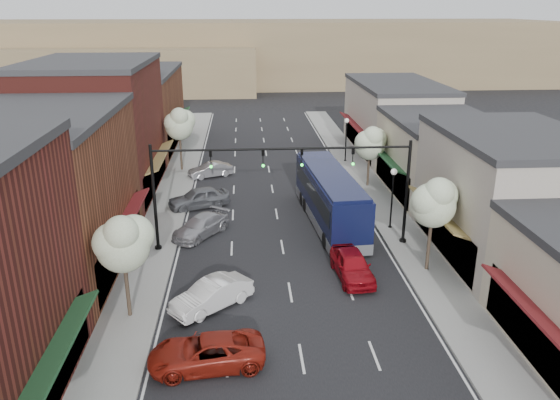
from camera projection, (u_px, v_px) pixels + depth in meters
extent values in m
plane|color=black|center=(294.00, 311.00, 28.13)|extent=(160.00, 160.00, 0.00)
cube|color=gray|center=(172.00, 196.00, 44.95)|extent=(2.80, 73.00, 0.15)
cube|color=gray|center=(372.00, 191.00, 46.03)|extent=(2.80, 73.00, 0.15)
cube|color=gray|center=(189.00, 196.00, 45.04)|extent=(0.25, 73.00, 0.17)
cube|color=gray|center=(356.00, 192.00, 45.94)|extent=(0.25, 73.00, 0.17)
cube|color=#1B4324|center=(50.00, 365.00, 18.98)|extent=(1.07, 9.80, 0.49)
cube|color=brown|center=(37.00, 197.00, 31.33)|extent=(9.00, 14.00, 9.00)
cube|color=#2D2D30|center=(24.00, 116.00, 29.75)|extent=(9.20, 14.10, 0.40)
cube|color=black|center=(116.00, 241.00, 32.58)|extent=(0.60, 11.90, 2.60)
cube|color=maroon|center=(128.00, 218.00, 32.13)|extent=(1.07, 9.80, 0.49)
cube|color=maroon|center=(96.00, 131.00, 44.23)|extent=(9.00, 14.00, 10.50)
cube|color=#2D2D30|center=(88.00, 63.00, 42.40)|extent=(9.20, 14.10, 0.40)
cube|color=black|center=(152.00, 173.00, 45.73)|extent=(0.60, 11.90, 2.60)
cube|color=olive|center=(160.00, 156.00, 45.28)|extent=(1.07, 9.80, 0.49)
cube|color=brown|center=(134.00, 111.00, 59.68)|extent=(9.00, 18.00, 8.00)
cube|color=#2D2D30|center=(130.00, 72.00, 58.27)|extent=(9.20, 18.10, 0.40)
cube|color=black|center=(174.00, 132.00, 60.76)|extent=(0.60, 15.30, 2.60)
cube|color=#1B4324|center=(180.00, 118.00, 60.31)|extent=(1.07, 12.60, 0.49)
cube|color=black|center=(549.00, 345.00, 22.61)|extent=(0.60, 10.20, 2.60)
cube|color=maroon|center=(536.00, 315.00, 22.05)|extent=(1.07, 8.40, 0.49)
cube|color=#AA9D91|center=(509.00, 198.00, 33.40)|extent=(8.00, 12.00, 7.50)
cube|color=#2D2D30|center=(519.00, 135.00, 32.07)|extent=(8.20, 12.10, 0.40)
cube|color=black|center=(447.00, 232.00, 33.88)|extent=(0.60, 10.20, 2.60)
cube|color=olive|center=(436.00, 210.00, 33.33)|extent=(1.07, 8.40, 0.49)
cube|color=#BEAE97|center=(440.00, 158.00, 44.92)|extent=(8.00, 12.00, 6.00)
cube|color=#2D2D30|center=(444.00, 120.00, 43.84)|extent=(8.20, 12.10, 0.40)
cube|color=black|center=(395.00, 176.00, 45.16)|extent=(0.60, 10.20, 2.60)
cube|color=#1B4324|center=(387.00, 158.00, 44.60)|extent=(1.07, 8.40, 0.49)
cube|color=#AA9D91|center=(395.00, 119.00, 57.91)|extent=(8.00, 16.00, 7.00)
cube|color=#2D2D30|center=(398.00, 84.00, 56.66)|extent=(8.20, 16.10, 0.40)
cube|color=black|center=(360.00, 137.00, 58.31)|extent=(0.60, 13.60, 2.60)
cube|color=maroon|center=(353.00, 123.00, 57.75)|extent=(1.07, 11.20, 0.49)
cube|color=#7A6647|center=(253.00, 52.00, 110.66)|extent=(120.00, 30.00, 12.00)
cube|color=#7A6647|center=(116.00, 69.00, 98.45)|extent=(50.00, 20.00, 8.00)
cylinder|color=black|center=(403.00, 241.00, 36.11)|extent=(0.44, 0.44, 0.30)
cylinder|color=black|center=(407.00, 194.00, 34.99)|extent=(0.20, 0.20, 7.00)
cylinder|color=black|center=(347.00, 148.00, 33.68)|extent=(8.00, 0.14, 0.14)
imported|color=black|center=(353.00, 157.00, 33.91)|extent=(0.18, 0.46, 1.10)
sphere|color=#19E533|center=(353.00, 164.00, 33.94)|extent=(0.18, 0.18, 0.18)
imported|color=black|center=(302.00, 158.00, 33.71)|extent=(0.18, 0.46, 1.10)
sphere|color=#19E533|center=(302.00, 165.00, 33.74)|extent=(0.18, 0.18, 0.18)
cylinder|color=black|center=(158.00, 248.00, 35.08)|extent=(0.44, 0.44, 0.30)
cylinder|color=black|center=(154.00, 199.00, 33.96)|extent=(0.20, 0.20, 7.00)
cylinder|color=black|center=(217.00, 150.00, 33.17)|extent=(8.00, 0.14, 0.14)
imported|color=black|center=(211.00, 160.00, 33.35)|extent=(0.18, 0.46, 1.10)
sphere|color=#19E533|center=(211.00, 167.00, 33.37)|extent=(0.18, 0.18, 0.18)
imported|color=black|center=(263.00, 159.00, 33.55)|extent=(0.18, 0.46, 1.10)
sphere|color=#19E533|center=(263.00, 166.00, 33.58)|extent=(0.18, 0.18, 0.18)
cylinder|color=#47382B|center=(429.00, 242.00, 31.80)|extent=(0.20, 0.20, 3.71)
sphere|color=#AFBF93|center=(433.00, 205.00, 31.02)|extent=(2.60, 2.60, 2.60)
sphere|color=#AFBF93|center=(440.00, 195.00, 31.18)|extent=(2.00, 2.00, 2.00)
sphere|color=#AFBF93|center=(428.00, 201.00, 30.60)|extent=(1.90, 1.90, 1.90)
sphere|color=#AFBF93|center=(439.00, 192.00, 30.24)|extent=(1.70, 1.70, 1.70)
cylinder|color=#47382B|center=(368.00, 168.00, 46.90)|extent=(0.20, 0.20, 3.33)
sphere|color=#AFBF93|center=(370.00, 145.00, 46.20)|extent=(2.60, 2.60, 2.60)
sphere|color=#AFBF93|center=(375.00, 139.00, 46.37)|extent=(2.00, 2.00, 2.00)
sphere|color=#AFBF93|center=(366.00, 142.00, 45.78)|extent=(1.90, 1.90, 1.90)
sphere|color=#AFBF93|center=(373.00, 137.00, 45.45)|extent=(1.70, 1.70, 1.70)
cylinder|color=#47382B|center=(127.00, 287.00, 27.01)|extent=(0.20, 0.20, 3.52)
sphere|color=#AFBF93|center=(123.00, 246.00, 26.27)|extent=(2.60, 2.60, 2.60)
sphere|color=#AFBF93|center=(134.00, 235.00, 26.43)|extent=(2.00, 2.00, 2.00)
sphere|color=#AFBF93|center=(112.00, 243.00, 25.85)|extent=(1.90, 1.90, 1.90)
sphere|color=#AFBF93|center=(121.00, 233.00, 25.51)|extent=(1.70, 1.70, 1.70)
cylinder|color=#47382B|center=(181.00, 151.00, 51.38)|extent=(0.20, 0.20, 3.84)
sphere|color=#AFBF93|center=(179.00, 126.00, 50.57)|extent=(2.60, 2.60, 2.60)
sphere|color=#AFBF93|center=(185.00, 120.00, 50.72)|extent=(2.00, 2.00, 2.00)
sphere|color=#AFBF93|center=(174.00, 123.00, 50.14)|extent=(1.90, 1.90, 1.90)
sphere|color=#AFBF93|center=(179.00, 117.00, 49.78)|extent=(1.70, 1.70, 1.70)
cylinder|color=black|center=(390.00, 228.00, 38.47)|extent=(0.28, 0.28, 0.20)
cylinder|color=black|center=(392.00, 202.00, 37.83)|extent=(0.12, 0.12, 4.00)
sphere|color=white|center=(394.00, 172.00, 37.08)|extent=(0.44, 0.44, 0.44)
cylinder|color=black|center=(345.00, 161.00, 54.91)|extent=(0.28, 0.28, 0.20)
cylinder|color=black|center=(346.00, 143.00, 54.27)|extent=(0.12, 0.12, 4.00)
sphere|color=white|center=(347.00, 121.00, 53.52)|extent=(0.44, 0.44, 0.44)
cube|color=#0D1134|center=(330.00, 196.00, 38.96)|extent=(3.62, 12.57, 3.17)
cube|color=#595B60|center=(329.00, 215.00, 39.46)|extent=(3.64, 12.59, 0.72)
cube|color=black|center=(330.00, 190.00, 38.81)|extent=(3.61, 11.58, 1.14)
cube|color=#0D1134|center=(331.00, 174.00, 38.41)|extent=(3.37, 12.05, 0.26)
cube|color=black|center=(353.00, 219.00, 33.01)|extent=(2.15, 0.24, 1.24)
cylinder|color=black|center=(326.00, 241.00, 35.26)|extent=(0.41, 1.10, 1.07)
cylinder|color=black|center=(363.00, 239.00, 35.59)|extent=(0.41, 1.10, 1.07)
cylinder|color=black|center=(303.00, 199.00, 42.96)|extent=(0.41, 1.10, 1.07)
cylinder|color=black|center=(333.00, 197.00, 43.29)|extent=(0.41, 1.10, 1.07)
cylinder|color=black|center=(306.00, 205.00, 41.61)|extent=(0.41, 1.10, 1.07)
cylinder|color=black|center=(337.00, 203.00, 41.94)|extent=(0.41, 1.10, 1.07)
imported|color=maroon|center=(352.00, 265.00, 31.40)|extent=(2.22, 4.78, 1.58)
imported|color=maroon|center=(206.00, 352.00, 23.65)|extent=(5.30, 2.89, 1.41)
imported|color=silver|center=(212.00, 295.00, 28.27)|extent=(4.47, 4.12, 1.49)
imported|color=#9C9BA1|center=(201.00, 226.00, 37.21)|extent=(4.31, 5.00, 1.38)
imported|color=#5B5D62|center=(199.00, 198.00, 42.32)|extent=(5.09, 3.49, 1.61)
imported|color=#98989D|center=(210.00, 170.00, 50.00)|extent=(4.24, 2.90, 1.32)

